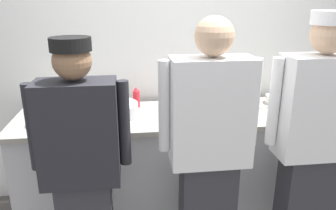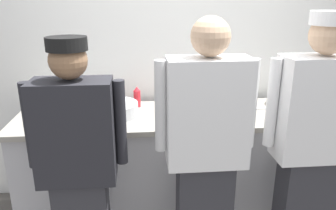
# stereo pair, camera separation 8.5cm
# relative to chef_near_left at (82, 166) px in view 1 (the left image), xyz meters

# --- Properties ---
(wall_back) EXTENTS (4.06, 0.10, 2.92)m
(wall_back) POSITION_rel_chef_near_left_xyz_m (0.69, 1.16, 0.59)
(wall_back) COLOR white
(wall_back) RESTS_ON ground
(prep_counter) EXTENTS (2.59, 0.71, 0.93)m
(prep_counter) POSITION_rel_chef_near_left_xyz_m (0.69, 0.68, -0.40)
(prep_counter) COLOR #B2B2B7
(prep_counter) RESTS_ON ground
(chef_near_left) EXTENTS (0.59, 0.24, 1.63)m
(chef_near_left) POSITION_rel_chef_near_left_xyz_m (0.00, 0.00, 0.00)
(chef_near_left) COLOR #2D2D33
(chef_near_left) RESTS_ON ground
(chef_center) EXTENTS (0.63, 0.24, 1.74)m
(chef_center) POSITION_rel_chef_near_left_xyz_m (0.78, 0.02, 0.05)
(chef_center) COLOR #2D2D33
(chef_center) RESTS_ON ground
(chef_far_right) EXTENTS (0.63, 0.24, 1.76)m
(chef_far_right) POSITION_rel_chef_near_left_xyz_m (1.48, 0.03, 0.07)
(chef_far_right) COLOR #2D2D33
(chef_far_right) RESTS_ON ground
(plate_stack_front) EXTENTS (0.24, 0.24, 0.10)m
(plate_stack_front) POSITION_rel_chef_near_left_xyz_m (-0.32, 0.56, 0.11)
(plate_stack_front) COLOR white
(plate_stack_front) RESTS_ON prep_counter
(plate_stack_rear) EXTENTS (0.19, 0.19, 0.07)m
(plate_stack_rear) POSITION_rel_chef_near_left_xyz_m (1.60, 0.84, 0.10)
(plate_stack_rear) COLOR white
(plate_stack_rear) RESTS_ON prep_counter
(mixing_bowl_steel) EXTENTS (0.39, 0.39, 0.10)m
(mixing_bowl_steel) POSITION_rel_chef_near_left_xyz_m (0.17, 0.69, 0.11)
(mixing_bowl_steel) COLOR #B7BABF
(mixing_bowl_steel) RESTS_ON prep_counter
(sheet_tray) EXTENTS (0.55, 0.38, 0.02)m
(sheet_tray) POSITION_rel_chef_near_left_xyz_m (0.87, 0.67, 0.07)
(sheet_tray) COLOR #B7BABF
(sheet_tray) RESTS_ON prep_counter
(squeeze_bottle_primary) EXTENTS (0.06, 0.06, 0.18)m
(squeeze_bottle_primary) POSITION_rel_chef_near_left_xyz_m (0.36, 0.89, 0.15)
(squeeze_bottle_primary) COLOR red
(squeeze_bottle_primary) RESTS_ON prep_counter
(ramekin_yellow_sauce) EXTENTS (0.11, 0.11, 0.05)m
(ramekin_yellow_sauce) POSITION_rel_chef_near_left_xyz_m (-0.38, 0.87, 0.09)
(ramekin_yellow_sauce) COLOR white
(ramekin_yellow_sauce) RESTS_ON prep_counter
(ramekin_orange_sauce) EXTENTS (0.08, 0.08, 0.04)m
(ramekin_orange_sauce) POSITION_rel_chef_near_left_xyz_m (1.15, 0.86, 0.08)
(ramekin_orange_sauce) COLOR white
(ramekin_orange_sauce) RESTS_ON prep_counter
(deli_cup) EXTENTS (0.09, 0.09, 0.09)m
(deli_cup) POSITION_rel_chef_near_left_xyz_m (1.60, 0.46, 0.11)
(deli_cup) COLOR white
(deli_cup) RESTS_ON prep_counter
(chefs_knife) EXTENTS (0.28, 0.03, 0.02)m
(chefs_knife) POSITION_rel_chef_near_left_xyz_m (1.31, 0.74, 0.07)
(chefs_knife) COLOR #B7BABF
(chefs_knife) RESTS_ON prep_counter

